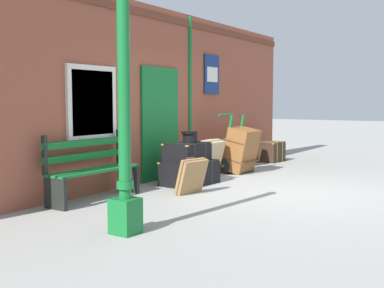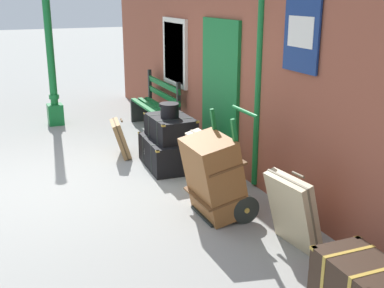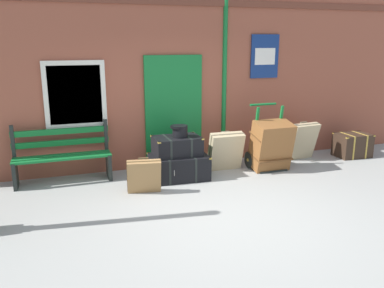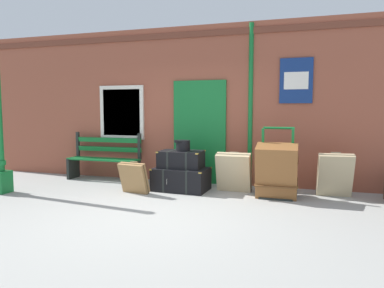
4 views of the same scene
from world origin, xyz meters
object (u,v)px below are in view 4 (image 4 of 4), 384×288
large_brown_trunk (277,171)px  suitcase_cream (335,175)px  porters_trolley (277,181)px  suitcase_oxblood (234,172)px  steamer_trunk_base (181,179)px  platform_bench (105,159)px  steamer_trunk_middle (181,159)px  round_hatbox (183,145)px  suitcase_olive (134,178)px

large_brown_trunk → suitcase_cream: large_brown_trunk is taller
porters_trolley → suitcase_oxblood: porters_trolley is taller
large_brown_trunk → suitcase_oxblood: (-0.79, 0.28, -0.11)m
suitcase_oxblood → steamer_trunk_base: bearing=-170.0°
platform_bench → steamer_trunk_base: bearing=-14.4°
steamer_trunk_base → large_brown_trunk: large_brown_trunk is taller
steamer_trunk_middle → porters_trolley: 1.79m
large_brown_trunk → suitcase_oxblood: bearing=160.3°
platform_bench → round_hatbox: bearing=-13.6°
platform_bench → steamer_trunk_middle: platform_bench is taller
round_hatbox → steamer_trunk_base: bearing=-147.1°
platform_bench → large_brown_trunk: bearing=-9.3°
suitcase_cream → round_hatbox: bearing=-174.2°
steamer_trunk_base → suitcase_olive: size_ratio=1.78×
large_brown_trunk → suitcase_olive: size_ratio=1.62×
round_hatbox → large_brown_trunk: (1.72, -0.13, -0.38)m
round_hatbox → suitcase_cream: round_hatbox is taller
platform_bench → steamer_trunk_middle: 1.96m
round_hatbox → suitcase_cream: bearing=5.8°
suitcase_cream → suitcase_olive: bearing=-166.8°
round_hatbox → large_brown_trunk: bearing=-4.3°
round_hatbox → porters_trolley: size_ratio=0.25×
steamer_trunk_middle → suitcase_oxblood: steamer_trunk_middle is taller
steamer_trunk_base → porters_trolley: (1.75, 0.06, 0.06)m
suitcase_cream → steamer_trunk_base: bearing=-173.9°
steamer_trunk_middle → round_hatbox: bearing=-32.6°
platform_bench → round_hatbox: (1.94, -0.47, 0.41)m
suitcase_oxblood → platform_bench: bearing=173.7°
steamer_trunk_middle → suitcase_oxblood: bearing=7.2°
steamer_trunk_base → suitcase_cream: (2.72, 0.29, 0.17)m
porters_trolley → suitcase_oxblood: bearing=172.0°
large_brown_trunk → steamer_trunk_base: bearing=176.4°
suitcase_cream → steamer_trunk_middle: bearing=-174.9°
porters_trolley → platform_bench: bearing=173.3°
steamer_trunk_base → suitcase_cream: 2.74m
porters_trolley → suitcase_oxblood: (-0.79, 0.11, 0.09)m
steamer_trunk_middle → suitcase_olive: (-0.71, -0.56, -0.29)m
suitcase_olive → suitcase_cream: suitcase_cream is taller
suitcase_olive → porters_trolley: bearing=13.0°
large_brown_trunk → suitcase_cream: size_ratio=1.22×
platform_bench → suitcase_olive: bearing=-40.2°
platform_bench → large_brown_trunk: 3.72m
steamer_trunk_base → large_brown_trunk: (1.75, -0.11, 0.26)m
steamer_trunk_base → suitcase_olive: bearing=-144.8°
steamer_trunk_base → round_hatbox: bearing=32.9°
large_brown_trunk → suitcase_cream: bearing=22.8°
platform_bench → suitcase_oxblood: 2.90m
large_brown_trunk → suitcase_oxblood: 0.84m
platform_bench → large_brown_trunk: size_ratio=1.68×
platform_bench → suitcase_olive: platform_bench is taller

